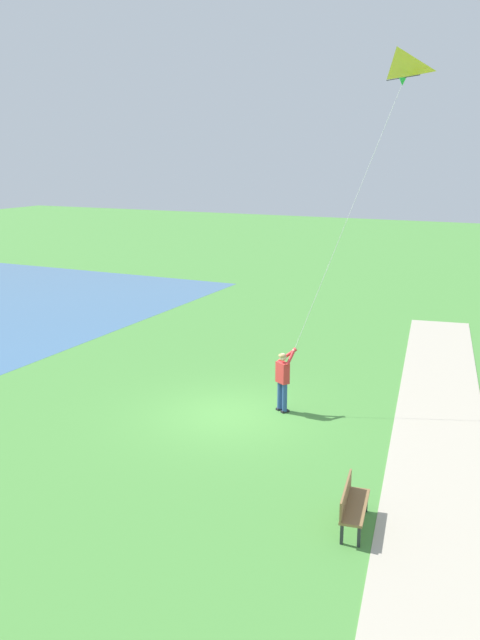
# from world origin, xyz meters

# --- Properties ---
(ground_plane) EXTENTS (120.00, 120.00, 0.00)m
(ground_plane) POSITION_xyz_m (0.00, 0.00, 0.00)
(ground_plane) COLOR #4C8E3D
(walkway_path) EXTENTS (7.60, 31.96, 0.02)m
(walkway_path) POSITION_xyz_m (-6.15, 2.00, 0.01)
(walkway_path) COLOR #B7AD99
(walkway_path) RESTS_ON ground
(person_kite_flyer) EXTENTS (0.54, 0.62, 1.83)m
(person_kite_flyer) POSITION_xyz_m (-1.28, -0.95, 1.05)
(person_kite_flyer) COLOR #232328
(person_kite_flyer) RESTS_ON ground
(flying_kite) EXTENTS (2.62, 3.67, 8.31)m
(flying_kite) POSITION_xyz_m (-3.29, -4.16, 9.54)
(flying_kite) COLOR yellow
(park_bench_near_walkway) EXTENTS (0.68, 1.55, 0.88)m
(park_bench_near_walkway) POSITION_xyz_m (-4.83, 4.25, 0.51)
(park_bench_near_walkway) COLOR olive
(park_bench_near_walkway) RESTS_ON ground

